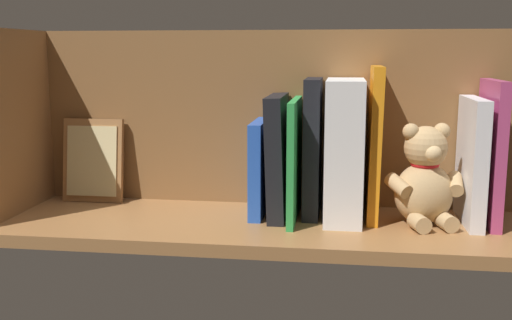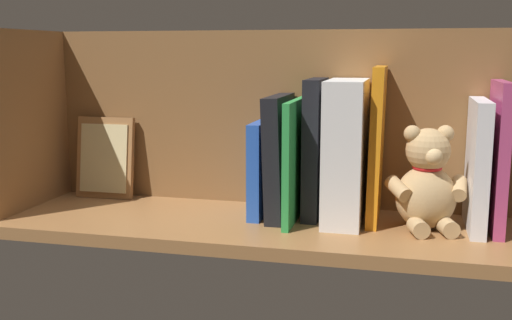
{
  "view_description": "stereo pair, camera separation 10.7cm",
  "coord_description": "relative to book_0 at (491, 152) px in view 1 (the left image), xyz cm",
  "views": [
    {
      "loc": [
        -14.86,
        103.97,
        29.23
      ],
      "look_at": [
        0.0,
        0.0,
        10.7
      ],
      "focal_mm": 43.06,
      "sensor_mm": 36.0,
      "label": 1
    },
    {
      "loc": [
        -25.31,
        101.93,
        29.23
      ],
      "look_at": [
        0.0,
        0.0,
        10.7
      ],
      "focal_mm": 43.06,
      "sensor_mm": 36.0,
      "label": 2
    }
  ],
  "objects": [
    {
      "name": "dictionary_thick_white",
      "position": [
        24.78,
        0.77,
        -0.02
      ],
      "size": [
        6.5,
        16.62,
        24.6
      ],
      "primitive_type": "cube",
      "color": "white",
      "rests_on": "ground_plane"
    },
    {
      "name": "shelf_back_panel",
      "position": [
        39.94,
        -8.79,
        4.34
      ],
      "size": [
        93.38,
        1.5,
        33.3
      ],
      "primitive_type": "cube",
      "color": "brown",
      "rests_on": "ground_plane"
    },
    {
      "name": "teddy_bear",
      "position": [
        11.05,
        2.62,
        -4.64
      ],
      "size": [
        13.63,
        12.94,
        17.44
      ],
      "rotation": [
        0.0,
        0.0,
        0.27
      ],
      "color": "tan",
      "rests_on": "ground_plane"
    },
    {
      "name": "shelf_side_divider",
      "position": [
        84.63,
        4.02,
        4.34
      ],
      "size": [
        2.4,
        24.12,
        33.3
      ],
      "primitive_type": "cube",
      "color": "#9E6B3D",
      "rests_on": "ground_plane"
    },
    {
      "name": "book_5",
      "position": [
        36.45,
        0.26,
        -1.46
      ],
      "size": [
        3.69,
        15.79,
        21.79
      ],
      "primitive_type": "cube",
      "rotation": [
        0.0,
        0.04,
        0.0
      ],
      "color": "black",
      "rests_on": "ground_plane"
    },
    {
      "name": "book_6",
      "position": [
        40.02,
        -0.52,
        -3.8
      ],
      "size": [
        2.26,
        14.23,
        17.03
      ],
      "primitive_type": "cube",
      "color": "blue",
      "rests_on": "ground_plane"
    },
    {
      "name": "ground_plane",
      "position": [
        39.94,
        4.02,
        -13.41
      ],
      "size": [
        93.38,
        30.12,
        2.2
      ],
      "primitive_type": "cube",
      "color": "#9E6B3D"
    },
    {
      "name": "book_4",
      "position": [
        33.4,
        1.63,
        -1.74
      ],
      "size": [
        1.2,
        18.53,
        21.15
      ],
      "primitive_type": "cube",
      "color": "green",
      "rests_on": "ground_plane"
    },
    {
      "name": "book_1",
      "position": [
        3.12,
        0.38,
        -1.5
      ],
      "size": [
        2.47,
        16.04,
        21.62
      ],
      "primitive_type": "cube",
      "color": "silver",
      "rests_on": "ground_plane"
    },
    {
      "name": "book_2",
      "position": [
        19.6,
        -0.56,
        1.11
      ],
      "size": [
        2.32,
        14.16,
        26.87
      ],
      "primitive_type": "cube",
      "rotation": [
        0.0,
        -0.02,
        0.0
      ],
      "color": "orange",
      "rests_on": "ground_plane"
    },
    {
      "name": "book_3",
      "position": [
        30.41,
        -1.24,
        0.0
      ],
      "size": [
        2.81,
        12.79,
        24.63
      ],
      "primitive_type": "cube",
      "color": "black",
      "rests_on": "ground_plane"
    },
    {
      "name": "book_0",
      "position": [
        0.0,
        0.0,
        0.0
      ],
      "size": [
        1.81,
        15.27,
        24.63
      ],
      "primitive_type": "cube",
      "color": "#B23F72",
      "rests_on": "ground_plane"
    },
    {
      "name": "picture_frame_leaning",
      "position": [
        73.85,
        -5.49,
        -4.21
      ],
      "size": [
        12.06,
        3.73,
        16.39
      ],
      "color": "#9E6B3D",
      "rests_on": "ground_plane"
    }
  ]
}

